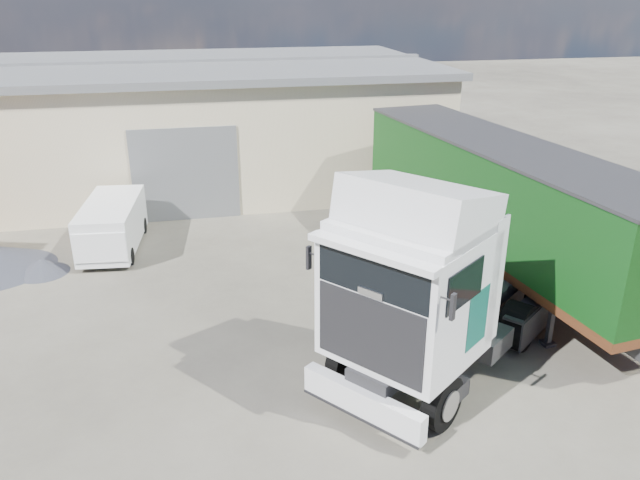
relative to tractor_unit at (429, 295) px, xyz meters
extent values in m
plane|color=black|center=(-3.19, 1.94, -2.12)|extent=(120.00, 120.00, 0.00)
cube|color=beige|center=(-9.19, 17.94, 0.38)|extent=(30.00, 12.00, 5.00)
cube|color=#55585A|center=(-9.19, 17.94, 3.03)|extent=(30.60, 12.60, 0.30)
cube|color=#55585A|center=(-5.19, 11.92, -0.32)|extent=(4.00, 0.08, 3.60)
cube|color=#55585A|center=(-9.19, 17.94, 3.23)|extent=(30.60, 0.40, 0.15)
cube|color=#994927|center=(8.31, 7.94, -0.87)|extent=(0.35, 26.00, 2.50)
cylinder|color=black|center=(-1.07, -0.84, -1.52)|extent=(2.66, 2.92, 1.20)
cylinder|color=black|center=(2.03, 1.60, -1.52)|extent=(2.69, 2.96, 1.20)
cylinder|color=black|center=(3.27, 2.58, -1.52)|extent=(2.69, 2.96, 1.20)
cube|color=#2D2D30|center=(1.06, 0.83, -1.10)|extent=(6.48, 5.41, 0.34)
cube|color=white|center=(-1.91, -1.51, -1.50)|extent=(2.00, 2.44, 0.62)
cube|color=white|center=(-0.76, -0.60, 0.45)|extent=(3.78, 3.82, 2.76)
cube|color=black|center=(-1.78, -1.40, 0.03)|extent=(1.59, 1.99, 1.58)
cube|color=black|center=(-1.76, -1.39, 1.27)|extent=(1.61, 2.03, 0.85)
cube|color=white|center=(-0.58, -0.46, 2.23)|extent=(3.45, 3.55, 1.38)
cube|color=#0B4F43|center=(-1.28, 0.79, 0.14)|extent=(0.67, 0.53, 1.24)
cube|color=#0B4F43|center=(0.47, -1.43, 0.14)|extent=(0.67, 0.53, 1.24)
cylinder|color=#2D2D30|center=(2.21, 1.74, -0.87)|extent=(1.74, 1.74, 0.14)
cube|color=#2D2D30|center=(3.57, 0.63, -1.54)|extent=(0.35, 0.35, 1.16)
cube|color=#2D2D30|center=(5.46, 0.87, -1.54)|extent=(0.35, 0.35, 1.16)
cylinder|color=black|center=(3.46, 8.98, -1.56)|extent=(2.82, 1.45, 1.12)
cube|color=#2D2D30|center=(4.01, 4.73, -1.17)|extent=(2.45, 12.69, 0.37)
cube|color=#522912|center=(4.01, 4.73, -0.82)|extent=(4.23, 12.92, 0.25)
cube|color=black|center=(4.01, 4.73, 0.68)|extent=(4.23, 12.92, 2.75)
cube|color=#2D2D30|center=(4.01, 4.73, 2.08)|extent=(4.31, 12.99, 0.08)
cylinder|color=black|center=(-7.89, 8.01, -1.83)|extent=(1.75, 0.75, 0.58)
cylinder|color=black|center=(-7.61, 10.82, -1.83)|extent=(1.75, 0.75, 0.58)
cube|color=white|center=(-7.75, 9.42, -1.19)|extent=(2.07, 4.21, 1.50)
cube|color=white|center=(-7.91, 7.74, -1.23)|extent=(1.70, 0.95, 0.97)
cube|color=black|center=(-7.89, 7.92, -0.75)|extent=(1.55, 0.22, 0.53)
cone|color=black|center=(-9.85, 7.87, -1.88)|extent=(2.07, 2.07, 0.47)
camera|label=1|loc=(-4.92, -11.55, 6.33)|focal=35.00mm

